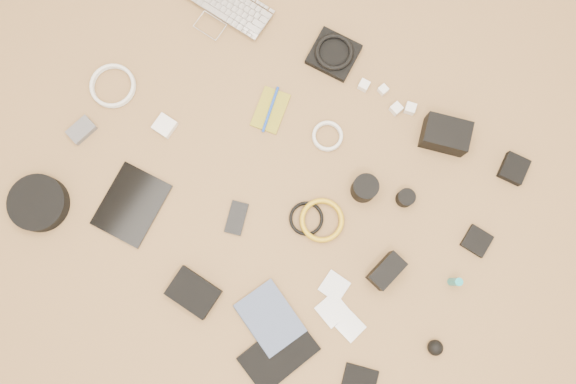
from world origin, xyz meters
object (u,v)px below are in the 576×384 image
Objects in this scene: laptop at (220,14)px; tablet at (132,205)px; dslr_camera at (446,135)px; headphone_case at (39,203)px; phone at (237,218)px; paperback at (251,332)px.

laptop reaches higher than tablet.
dslr_camera reaches higher than tablet.
dslr_camera is at bearing 43.63° from headphone_case.
headphone_case is (-0.54, -0.31, 0.02)m from phone.
laptop is 0.69m from phone.
paperback is at bearing -120.45° from dslr_camera.
dslr_camera is 1.31m from headphone_case.
dslr_camera is at bearing 9.53° from paperback.
headphone_case reaches higher than phone.
dslr_camera is 0.87m from paperback.
headphone_case is (-0.94, -0.90, -0.02)m from dslr_camera.
dslr_camera reaches higher than paperback.
tablet is at bearing -79.19° from laptop.
paperback reaches higher than tablet.
headphone_case reaches higher than tablet.
laptop is 0.85m from dslr_camera.
laptop is 1.36× the size of tablet.
laptop is 1.70× the size of headphone_case.
laptop is 2.15× the size of dslr_camera.
laptop reaches higher than paperback.
laptop is 0.70m from tablet.
headphone_case is at bearing -97.40° from laptop.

